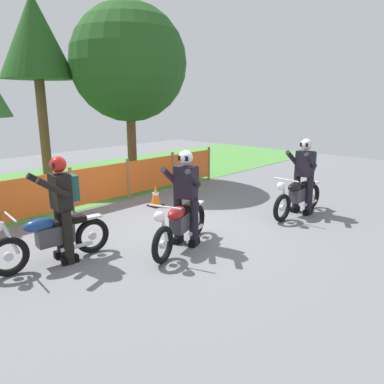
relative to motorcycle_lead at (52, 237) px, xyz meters
The scene contains 12 objects.
ground 2.51m from the motorcycle_lead, ahead, with size 24.00×24.00×0.02m, color slate.
grass_verge 5.69m from the motorcycle_lead, 64.56° to the left, with size 24.00×5.73×0.01m, color #4C8C3D.
barrier_fence 3.33m from the motorcycle_lead, 42.82° to the left, with size 8.11×0.08×1.05m.
tree_near_left 7.13m from the motorcycle_lead, 63.96° to the left, with size 2.08×2.08×5.39m.
tree_near_right 6.87m from the motorcycle_lead, 39.80° to the left, with size 3.43×3.43×5.27m.
motorcycle_lead is the anchor object (origin of this frame).
motorcycle_trailing 5.19m from the motorcycle_lead, 18.19° to the right, with size 1.92×0.57×0.91m.
motorcycle_third 2.09m from the motorcycle_lead, 29.81° to the right, with size 1.86×0.80×0.91m.
rider_lead 0.55m from the motorcycle_lead, ahead, with size 0.72×0.60×1.69m.
rider_trailing 5.42m from the motorcycle_lead, 17.55° to the right, with size 0.69×0.56×1.69m.
rider_third 2.29m from the motorcycle_lead, 25.78° to the right, with size 0.77×0.66×1.69m.
traffic_cone 3.50m from the motorcycle_lead, 20.80° to the left, with size 0.32×0.32×0.53m.
Camera 1 is at (-4.93, -4.86, 2.53)m, focal length 34.68 mm.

